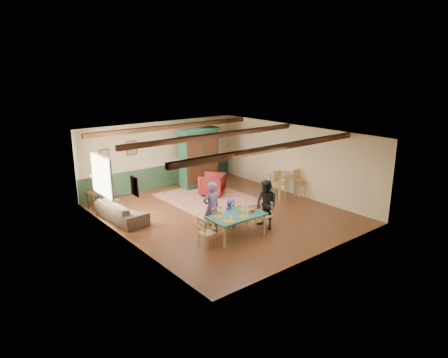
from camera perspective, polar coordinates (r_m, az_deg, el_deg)
floor at (r=13.59m, az=-0.14°, el=-4.89°), size 8.00×8.00×0.00m
wall_back at (r=16.40m, az=-8.93°, el=3.44°), size 7.00×0.02×2.70m
wall_left at (r=11.41m, az=-14.00°, el=-2.28°), size 0.02×8.00×2.70m
wall_right at (r=15.54m, az=9.99°, el=2.71°), size 0.02×8.00×2.70m
ceiling at (r=12.89m, az=-0.15°, el=6.41°), size 7.00×8.00×0.02m
wainscot_back at (r=16.60m, az=-8.77°, el=0.39°), size 6.95×0.03×0.90m
ceiling_beam_front at (r=11.24m, az=7.23°, el=4.43°), size 6.95×0.16×0.16m
ceiling_beam_mid at (r=13.22m, az=-1.24°, el=6.24°), size 6.95×0.16×0.16m
ceiling_beam_back at (r=15.34m, az=-7.24°, el=7.44°), size 6.95×0.16×0.16m
window_left at (r=12.88m, az=-17.17°, el=0.45°), size 0.06×1.60×1.30m
picture_left_wall at (r=10.79m, az=-12.63°, el=-1.01°), size 0.04×0.42×0.52m
picture_back_a at (r=15.70m, az=-13.06°, el=4.35°), size 0.45×0.04×0.55m
picture_back_b at (r=15.29m, az=-16.72°, el=3.22°), size 0.38×0.04×0.48m
dining_table at (r=11.61m, az=1.84°, el=-6.78°), size 1.68×0.96×0.69m
dining_chair_far_left at (r=11.85m, az=-1.58°, el=-5.81°), size 0.40×0.41×0.87m
dining_chair_far_right at (r=12.27m, az=1.21°, el=-5.04°), size 0.40×0.41×0.87m
dining_chair_end_left at (r=10.98m, az=-2.47°, el=-7.62°), size 0.41×0.40×0.87m
dining_chair_end_right at (r=12.23m, az=5.70°, el=-5.19°), size 0.41×0.40×0.87m
person_man at (r=11.78m, az=-1.80°, el=-4.09°), size 0.59×0.39×1.59m
person_woman at (r=12.18m, az=6.06°, el=-3.68°), size 0.59×0.75×1.52m
person_child at (r=12.31m, az=1.00°, el=-4.84°), size 0.46×0.30×0.93m
cat at (r=11.69m, az=4.07°, el=-4.38°), size 0.33×0.14×0.17m
place_setting_near_left at (r=11.00m, az=0.57°, el=-5.83°), size 0.37×0.28×0.11m
place_setting_near_center at (r=11.35m, az=2.96°, el=-5.15°), size 0.37×0.28×0.11m
place_setting_far_left at (r=11.34m, az=-0.87°, el=-5.16°), size 0.37×0.28×0.11m
place_setting_far_right at (r=11.93m, az=3.04°, el=-4.09°), size 0.37×0.28×0.11m
area_rug at (r=15.11m, az=-2.43°, el=-2.73°), size 2.90×3.44×0.01m
armoire at (r=16.34m, az=-3.64°, el=3.06°), size 1.74×0.75×2.42m
armchair at (r=15.41m, az=-1.70°, el=-0.77°), size 1.25×1.26×0.83m
sofa at (r=13.32m, az=-14.44°, el=-4.45°), size 0.97×2.16×0.61m
end_table at (r=14.56m, az=-17.77°, el=-2.91°), size 0.58×0.58×0.64m
table_lamp at (r=14.39m, az=-17.98°, el=-0.60°), size 0.36×0.36×0.59m
counter_table at (r=15.36m, az=8.37°, el=-0.87°), size 1.10×0.68×0.89m
bar_stool_left at (r=14.75m, az=8.02°, el=-1.07°), size 0.42×0.46×1.13m
bar_stool_right at (r=15.23m, az=10.73°, el=-0.72°), size 0.39×0.43×1.09m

